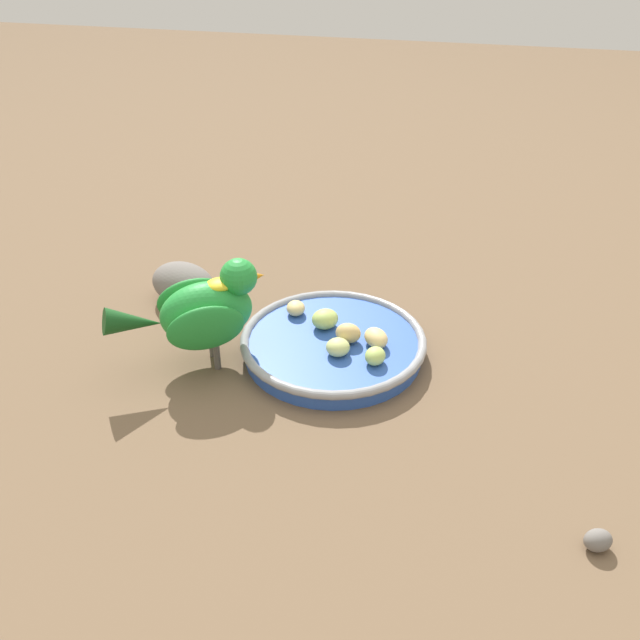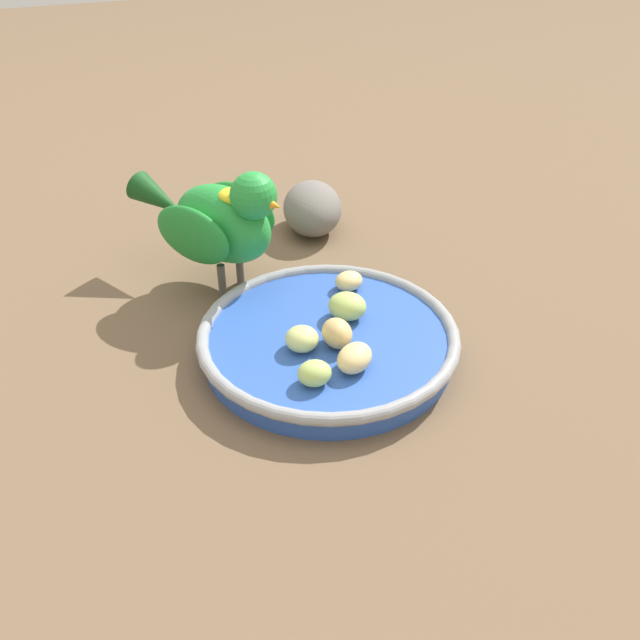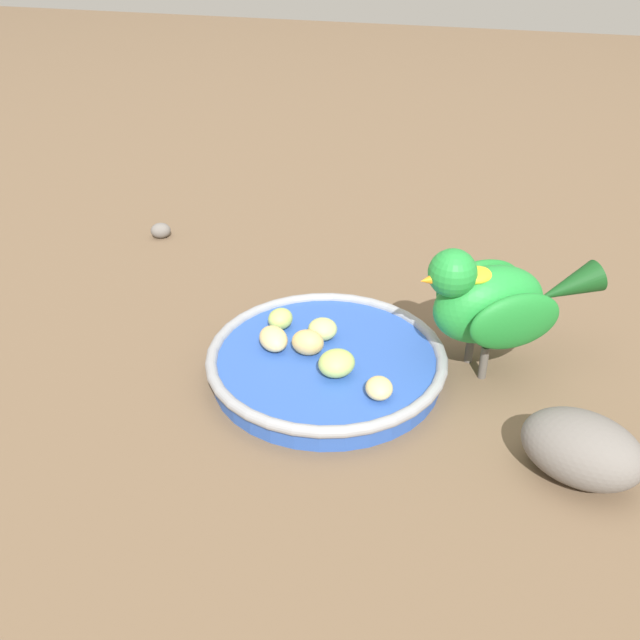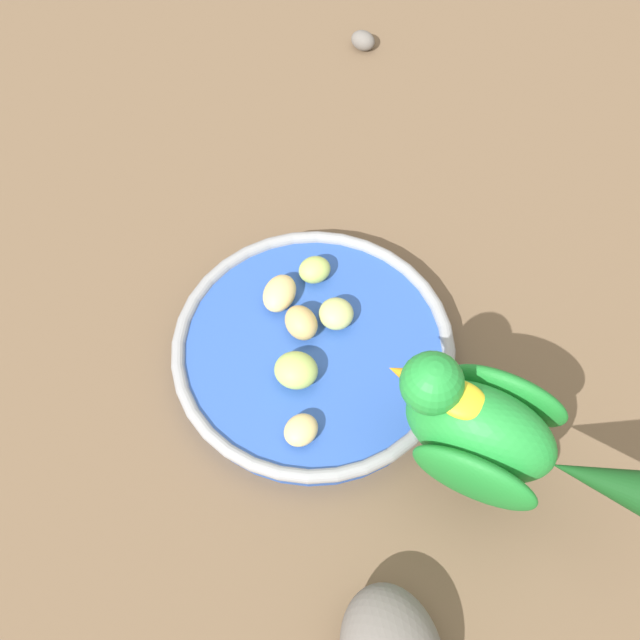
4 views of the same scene
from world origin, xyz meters
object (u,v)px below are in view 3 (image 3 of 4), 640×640
object	(u,v)px
feeding_bowl	(326,363)
parrot	(492,300)
apple_piece_2	(337,363)
apple_piece_0	(309,341)
apple_piece_5	(280,319)
apple_piece_4	(379,388)
apple_piece_3	(323,329)
apple_piece_1	(274,338)
rock_large	(582,449)
pebble_0	(161,230)

from	to	relation	value
feeding_bowl	parrot	xyz separation A→B (m)	(-0.06, 0.15, 0.07)
feeding_bowl	apple_piece_2	distance (m)	0.04
apple_piece_0	apple_piece_2	world-z (taller)	same
apple_piece_0	apple_piece_5	xyz separation A→B (m)	(-0.04, -0.04, -0.00)
apple_piece_0	apple_piece_4	distance (m)	0.10
apple_piece_4	apple_piece_5	distance (m)	0.15
apple_piece_5	parrot	xyz separation A→B (m)	(-0.01, 0.21, 0.05)
apple_piece_3	apple_piece_4	bearing A→B (deg)	42.76
apple_piece_1	rock_large	size ratio (longest dim) A/B	0.37
apple_piece_1	apple_piece_2	bearing A→B (deg)	68.28
apple_piece_1	apple_piece_5	bearing A→B (deg)	-172.29
feeding_bowl	parrot	world-z (taller)	parrot
apple_piece_3	parrot	world-z (taller)	parrot
apple_piece_2	apple_piece_4	bearing A→B (deg)	63.03
apple_piece_1	apple_piece_4	xyz separation A→B (m)	(0.05, 0.12, -0.00)
apple_piece_5	pebble_0	size ratio (longest dim) A/B	1.04
apple_piece_1	feeding_bowl	bearing A→B (deg)	85.29
apple_piece_4	rock_large	xyz separation A→B (m)	(0.03, 0.18, -0.00)
feeding_bowl	apple_piece_5	xyz separation A→B (m)	(-0.04, -0.06, 0.02)
apple_piece_4	pebble_0	bearing A→B (deg)	-129.58
apple_piece_0	apple_piece_2	size ratio (longest dim) A/B	0.90
rock_large	pebble_0	distance (m)	0.64
apple_piece_1	apple_piece_5	size ratio (longest dim) A/B	1.30
apple_piece_4	rock_large	distance (m)	0.18
feeding_bowl	apple_piece_3	size ratio (longest dim) A/B	8.03
apple_piece_0	rock_large	size ratio (longest dim) A/B	0.32
apple_piece_1	pebble_0	distance (m)	0.35
apple_piece_5	parrot	world-z (taller)	parrot
feeding_bowl	apple_piece_1	xyz separation A→B (m)	(-0.00, -0.06, 0.02)
apple_piece_0	parrot	world-z (taller)	parrot
apple_piece_0	rock_large	xyz separation A→B (m)	(0.09, 0.26, -0.01)
apple_piece_3	parrot	xyz separation A→B (m)	(-0.02, 0.16, 0.05)
apple_piece_2	pebble_0	bearing A→B (deg)	-131.09
feeding_bowl	apple_piece_0	world-z (taller)	apple_piece_0
apple_piece_4	apple_piece_0	bearing A→B (deg)	-122.85
apple_piece_4	apple_piece_1	bearing A→B (deg)	-113.81
apple_piece_1	apple_piece_4	bearing A→B (deg)	66.19
pebble_0	feeding_bowl	bearing A→B (deg)	49.95
apple_piece_3	parrot	distance (m)	0.17
feeding_bowl	apple_piece_2	xyz separation A→B (m)	(0.02, 0.02, 0.02)
rock_large	apple_piece_1	bearing A→B (deg)	-106.26
apple_piece_0	apple_piece_5	size ratio (longest dim) A/B	1.14
feeding_bowl	apple_piece_5	size ratio (longest dim) A/B	8.45
apple_piece_0	apple_piece_3	xyz separation A→B (m)	(-0.03, 0.01, -0.00)
apple_piece_4	parrot	xyz separation A→B (m)	(-0.10, 0.09, 0.05)
apple_piece_2	rock_large	xyz separation A→B (m)	(0.06, 0.22, -0.01)
feeding_bowl	apple_piece_0	size ratio (longest dim) A/B	7.39
apple_piece_4	pebble_0	xyz separation A→B (m)	(-0.30, -0.37, -0.02)
parrot	rock_large	distance (m)	0.17
apple_piece_0	pebble_0	size ratio (longest dim) A/B	1.19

